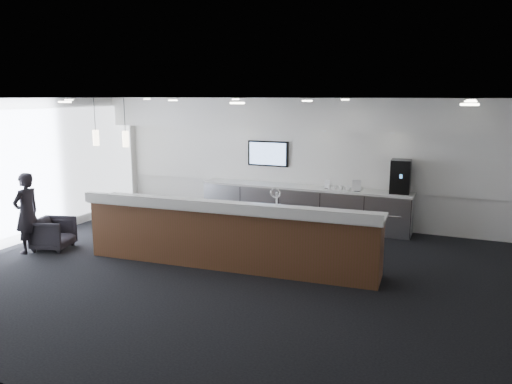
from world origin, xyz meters
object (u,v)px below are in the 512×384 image
at_px(armchair, 53,234).
at_px(lounge_guest, 27,213).
at_px(coffee_machine, 401,176).
at_px(service_counter, 229,235).

distance_m(armchair, lounge_guest, 0.66).
bearing_deg(armchair, coffee_machine, -73.33).
bearing_deg(service_counter, armchair, -175.61).
distance_m(service_counter, lounge_guest, 4.08).
relative_size(service_counter, armchair, 7.87).
bearing_deg(armchair, lounge_guest, 125.96).
bearing_deg(lounge_guest, armchair, 141.20).
xyz_separation_m(service_counter, armchair, (-3.69, -0.52, -0.25)).
height_order(service_counter, coffee_machine, coffee_machine).
height_order(coffee_machine, armchair, coffee_machine).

